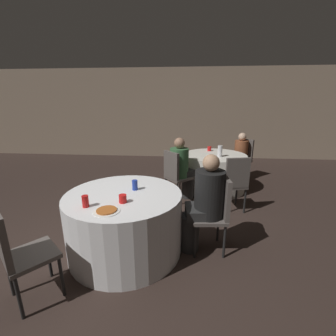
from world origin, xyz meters
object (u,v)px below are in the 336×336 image
person_floral_shirt (238,157)px  pizza_plate_near (107,211)px  person_black_shirt (203,203)px  person_green_jacket (182,169)px  bottle_far (220,151)px  chair_far_southwest (175,172)px  soda_can_red (85,201)px  soda_can_blue (135,185)px  chair_far_south (235,180)px  chair_near_east (217,208)px  table_far (214,172)px  chair_far_northeast (243,156)px  table_near (125,222)px  chair_near_southwest (16,249)px

person_floral_shirt → pizza_plate_near: size_ratio=4.26×
person_floral_shirt → person_black_shirt: bearing=114.8°
person_green_jacket → bottle_far: 0.86m
chair_far_southwest → soda_can_red: chair_far_southwest is taller
soda_can_blue → chair_far_south: bearing=35.9°
pizza_plate_near → chair_near_east: bearing=25.8°
chair_near_east → person_floral_shirt: person_floral_shirt is taller
soda_can_red → table_far: bearing=58.1°
chair_far_south → chair_far_northeast: bearing=61.9°
bottle_far → table_near: bearing=-124.5°
person_black_shirt → pizza_plate_near: bearing=113.5°
person_green_jacket → table_far: bearing=90.0°
table_near → chair_far_northeast: bearing=55.1°
chair_near_east → soda_can_red: bearing=103.7°
table_near → chair_far_south: size_ratio=1.44×
soda_can_blue → person_floral_shirt: bearing=55.9°
chair_near_southwest → bottle_far: size_ratio=4.31×
person_floral_shirt → soda_can_blue: bearing=100.6°
chair_far_northeast → chair_near_southwest: bearing=98.5°
pizza_plate_near → soda_can_red: (-0.24, 0.08, 0.05)m
table_far → person_floral_shirt: (0.61, 0.62, 0.17)m
table_far → chair_near_east: size_ratio=1.34×
chair_far_south → chair_far_northeast: 1.85m
chair_near_east → chair_far_southwest: bearing=17.7°
table_far → soda_can_blue: (-1.19, -2.04, 0.43)m
chair_far_southwest → pizza_plate_near: chair_far_southwest is taller
chair_near_east → person_black_shirt: (-0.16, -0.01, 0.06)m
chair_far_northeast → person_floral_shirt: person_floral_shirt is taller
person_floral_shirt → pizza_plate_near: person_floral_shirt is taller
chair_near_east → soda_can_red: 1.47m
person_black_shirt → bottle_far: person_black_shirt is taller
table_far → person_black_shirt: 2.12m
person_floral_shirt → chair_far_south: bearing=120.9°
chair_near_east → chair_far_southwest: 1.48m
chair_far_northeast → chair_far_southwest: bearing=88.3°
person_green_jacket → soda_can_red: (-0.92, -1.95, 0.21)m
table_far → chair_far_northeast: size_ratio=1.34×
person_black_shirt → person_green_jacket: bearing=6.0°
table_near → person_black_shirt: (0.93, 0.08, 0.25)m
chair_near_east → chair_far_southwest: size_ratio=1.00×
chair_far_southwest → chair_near_southwest: bearing=-69.8°
chair_far_south → chair_far_southwest: 1.04m
soda_can_blue → soda_can_red: bearing=-128.0°
table_near → person_green_jacket: person_green_jacket is taller
bottle_far → chair_near_southwest: bearing=-126.3°
chair_near_southwest → bottle_far: bearing=93.8°
person_floral_shirt → pizza_plate_near: bearing=103.6°
pizza_plate_near → soda_can_red: soda_can_red is taller
pizza_plate_near → soda_can_red: size_ratio=2.12×
pizza_plate_near → table_near: bearing=84.9°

